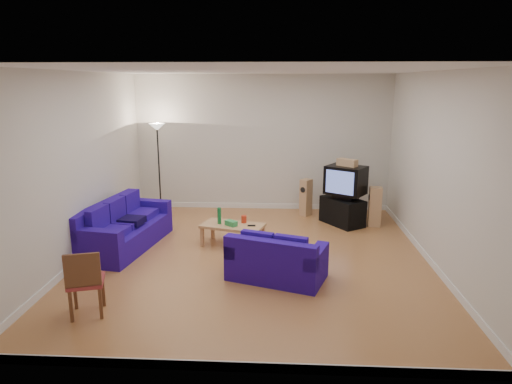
# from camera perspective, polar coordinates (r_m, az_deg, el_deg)

# --- Properties ---
(room) EXTENTS (6.01, 6.51, 3.21)m
(room) POSITION_cam_1_polar(r_m,az_deg,el_deg) (7.68, -0.16, 2.51)
(room) COLOR #96592E
(room) RESTS_ON ground
(sofa_three_seat) EXTENTS (1.30, 2.33, 0.85)m
(sofa_three_seat) POSITION_cam_1_polar(r_m,az_deg,el_deg) (8.90, -16.39, -4.64)
(sofa_three_seat) COLOR navy
(sofa_three_seat) RESTS_ON ground
(sofa_loveseat) EXTENTS (1.65, 1.25, 0.73)m
(sofa_loveseat) POSITION_cam_1_polar(r_m,az_deg,el_deg) (7.20, 2.50, -8.82)
(sofa_loveseat) COLOR navy
(sofa_loveseat) RESTS_ON ground
(coffee_table) EXTENTS (1.26, 0.87, 0.42)m
(coffee_table) POSITION_cam_1_polar(r_m,az_deg,el_deg) (8.59, -2.93, -4.41)
(coffee_table) COLOR tan
(coffee_table) RESTS_ON ground
(bottle) EXTENTS (0.09, 0.09, 0.31)m
(bottle) POSITION_cam_1_polar(r_m,az_deg,el_deg) (8.59, -4.61, -2.99)
(bottle) COLOR #197233
(bottle) RESTS_ON coffee_table
(tissue_box) EXTENTS (0.25, 0.24, 0.09)m
(tissue_box) POSITION_cam_1_polar(r_m,az_deg,el_deg) (8.50, -3.12, -3.91)
(tissue_box) COLOR green
(tissue_box) RESTS_ON coffee_table
(red_canister) EXTENTS (0.13, 0.13, 0.14)m
(red_canister) POSITION_cam_1_polar(r_m,az_deg,el_deg) (8.66, -1.52, -3.41)
(red_canister) COLOR red
(red_canister) RESTS_ON coffee_table
(remote) EXTENTS (0.15, 0.05, 0.02)m
(remote) POSITION_cam_1_polar(r_m,az_deg,el_deg) (8.48, -0.56, -4.21)
(remote) COLOR black
(remote) RESTS_ON coffee_table
(tv_stand) EXTENTS (0.97, 1.08, 0.58)m
(tv_stand) POSITION_cam_1_polar(r_m,az_deg,el_deg) (10.06, 10.75, -2.38)
(tv_stand) COLOR black
(tv_stand) RESTS_ON ground
(av_receiver) EXTENTS (0.61, 0.58, 0.11)m
(av_receiver) POSITION_cam_1_polar(r_m,az_deg,el_deg) (9.97, 11.13, -0.49)
(av_receiver) COLOR black
(av_receiver) RESTS_ON tv_stand
(television) EXTENTS (0.96, 0.90, 0.60)m
(television) POSITION_cam_1_polar(r_m,az_deg,el_deg) (9.87, 11.14, 1.47)
(television) COLOR black
(television) RESTS_ON av_receiver
(centre_speaker) EXTENTS (0.44, 0.41, 0.15)m
(centre_speaker) POSITION_cam_1_polar(r_m,az_deg,el_deg) (9.80, 11.33, 3.63)
(centre_speaker) COLOR tan
(centre_speaker) RESTS_ON television
(speaker_left) EXTENTS (0.31, 0.32, 0.85)m
(speaker_left) POSITION_cam_1_polar(r_m,az_deg,el_deg) (10.56, 6.25, -0.67)
(speaker_left) COLOR tan
(speaker_left) RESTS_ON ground
(speaker_right) EXTENTS (0.28, 0.22, 0.86)m
(speaker_right) POSITION_cam_1_polar(r_m,az_deg,el_deg) (10.02, 14.63, -1.81)
(speaker_right) COLOR tan
(speaker_right) RESTS_ON ground
(floor_lamp) EXTENTS (0.36, 0.36, 2.11)m
(floor_lamp) POSITION_cam_1_polar(r_m,az_deg,el_deg) (10.67, -12.20, 6.43)
(floor_lamp) COLOR black
(floor_lamp) RESTS_ON ground
(dining_chair) EXTENTS (0.55, 0.55, 0.93)m
(dining_chair) POSITION_cam_1_polar(r_m,az_deg,el_deg) (6.43, -20.60, -10.24)
(dining_chair) COLOR brown
(dining_chair) RESTS_ON ground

